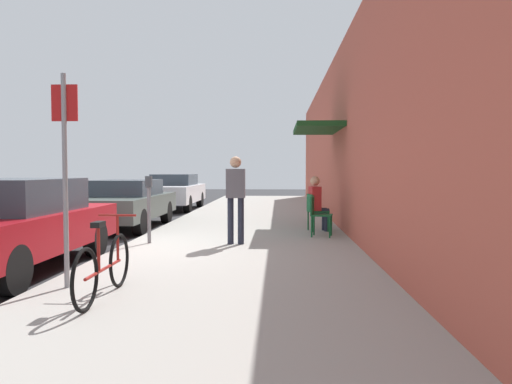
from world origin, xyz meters
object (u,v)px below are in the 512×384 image
parked_car_2 (174,191)px  pedestrian_standing (236,193)px  parked_car_0 (11,224)px  parking_meter (149,204)px  bicycle_0 (104,266)px  cafe_chair_1 (315,210)px  street_sign (65,163)px  cafe_chair_0 (318,213)px  parked_car_1 (125,203)px  seated_patron_1 (317,202)px

parked_car_2 → pedestrian_standing: bearing=-71.0°
parked_car_0 → parking_meter: bearing=54.2°
bicycle_0 → cafe_chair_1: 6.69m
parked_car_2 → cafe_chair_1: 8.88m
street_sign → parked_car_0: bearing=136.4°
street_sign → cafe_chair_1: street_sign is taller
cafe_chair_0 → parked_car_1: bearing=155.8°
parked_car_0 → pedestrian_standing: bearing=32.8°
parked_car_0 → parking_meter: parking_meter is taller
parked_car_2 → seated_patron_1: bearing=-55.8°
cafe_chair_0 → seated_patron_1: (0.06, 0.93, 0.19)m
seated_patron_1 → pedestrian_standing: 2.73m
street_sign → parked_car_2: bearing=96.6°
parked_car_1 → parking_meter: bearing=-65.1°
bicycle_0 → parked_car_0: bearing=138.4°
parked_car_2 → street_sign: bearing=-83.4°
parked_car_2 → parking_meter: 9.54m
parked_car_0 → cafe_chair_0: size_ratio=5.06×
seated_patron_1 → parking_meter: bearing=-149.4°
parked_car_2 → pedestrian_standing: pedestrian_standing is taller
parked_car_2 → seated_patron_1: 8.91m
parking_meter → bicycle_0: (0.58, -4.04, -0.41)m
cafe_chair_1 → parked_car_0: bearing=-139.8°
parked_car_2 → street_sign: size_ratio=1.69×
parked_car_2 → cafe_chair_1: (4.94, -7.38, -0.11)m
pedestrian_standing → parked_car_2: bearing=109.0°
street_sign → bicycle_0: bearing=-36.3°
parking_meter → street_sign: size_ratio=0.51×
cafe_chair_0 → cafe_chair_1: (0.00, 0.91, 0.00)m
parking_meter → pedestrian_standing: (1.71, -0.05, 0.23)m
parked_car_0 → seated_patron_1: 6.52m
pedestrian_standing → bicycle_0: bearing=-105.8°
parked_car_0 → parked_car_1: 5.48m
parking_meter → pedestrian_standing: bearing=-1.5°
cafe_chair_1 → cafe_chair_0: bearing=-90.0°
parking_meter → pedestrian_standing: 1.73m
street_sign → bicycle_0: 1.40m
cafe_chair_1 → parked_car_1: bearing=165.2°
parked_car_2 → pedestrian_standing: size_ratio=2.59×
parked_car_0 → street_sign: bearing=-43.6°
parked_car_0 → parked_car_2: size_ratio=1.00×
street_sign → cafe_chair_1: bearing=58.4°
parked_car_0 → cafe_chair_1: (4.94, 4.17, -0.11)m
parked_car_1 → cafe_chair_1: (4.94, -1.31, -0.06)m
pedestrian_standing → parked_car_1: bearing=134.0°
cafe_chair_1 → parking_meter: bearing=-149.2°
parked_car_0 → parked_car_2: bearing=90.0°
parked_car_2 → pedestrian_standing: 10.01m
cafe_chair_0 → parked_car_2: bearing=120.8°
parked_car_2 → seated_patron_1: (5.00, -7.37, 0.09)m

